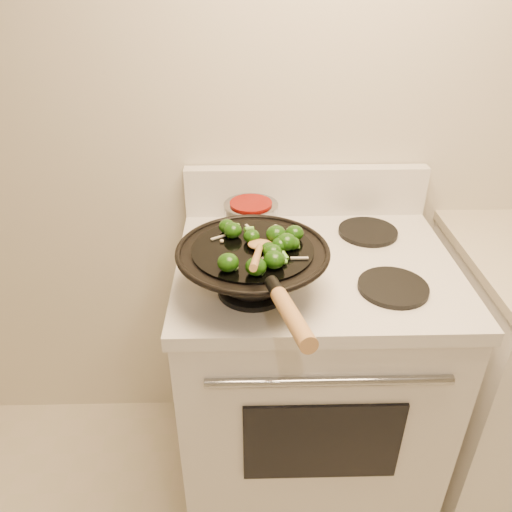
{
  "coord_description": "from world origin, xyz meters",
  "views": [
    {
      "loc": [
        -0.2,
        -0.02,
        1.66
      ],
      "look_at": [
        -0.18,
        1.03,
        1.02
      ],
      "focal_mm": 35.0,
      "sensor_mm": 36.0,
      "label": 1
    }
  ],
  "objects": [
    {
      "name": "stove",
      "position": [
        -0.01,
        1.17,
        0.47
      ],
      "size": [
        0.78,
        0.67,
        1.08
      ],
      "color": "silver",
      "rests_on": "ground"
    },
    {
      "name": "wok",
      "position": [
        -0.19,
        1.02,
        1.0
      ],
      "size": [
        0.38,
        0.62,
        0.19
      ],
      "color": "black",
      "rests_on": "stove"
    },
    {
      "name": "stirfry",
      "position": [
        -0.16,
        1.0,
        1.07
      ],
      "size": [
        0.23,
        0.26,
        0.04
      ],
      "color": "#153B09",
      "rests_on": "wok"
    },
    {
      "name": "wooden_spoon",
      "position": [
        -0.18,
        0.95,
        1.08
      ],
      "size": [
        0.07,
        0.28,
        0.11
      ],
      "color": "#A47340",
      "rests_on": "wok"
    },
    {
      "name": "saucepan",
      "position": [
        -0.19,
        1.32,
        0.98
      ],
      "size": [
        0.16,
        0.26,
        0.1
      ],
      "color": "gray",
      "rests_on": "stove"
    }
  ]
}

